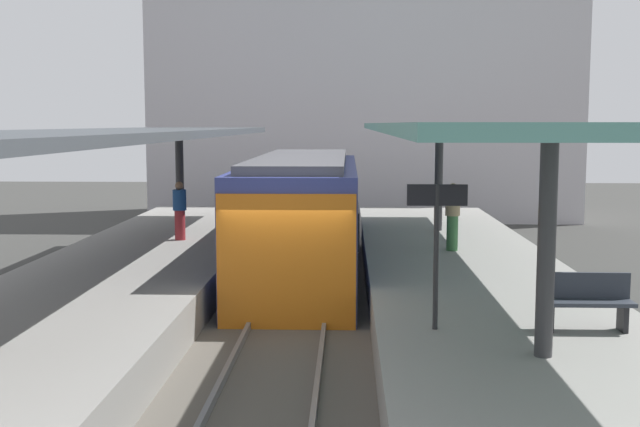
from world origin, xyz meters
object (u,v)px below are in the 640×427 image
(platform_bench, at_px, (585,300))
(passenger_near_bench, at_px, (180,210))
(passenger_mid_platform, at_px, (453,216))
(platform_sign, at_px, (437,223))
(commuter_train, at_px, (302,217))

(platform_bench, distance_m, passenger_near_bench, 12.13)
(passenger_mid_platform, bearing_deg, platform_sign, -99.30)
(platform_sign, height_order, passenger_mid_platform, platform_sign)
(platform_sign, xyz_separation_m, passenger_near_bench, (-5.85, 9.07, -0.81))
(commuter_train, xyz_separation_m, platform_sign, (2.50, -8.20, 0.90))
(platform_bench, height_order, passenger_mid_platform, passenger_mid_platform)
(platform_sign, relative_size, passenger_near_bench, 1.40)
(passenger_mid_platform, bearing_deg, commuter_train, 169.64)
(platform_sign, distance_m, passenger_mid_platform, 7.66)
(commuter_train, distance_m, passenger_near_bench, 3.46)
(commuter_train, height_order, passenger_mid_platform, commuter_train)
(commuter_train, distance_m, platform_sign, 8.62)
(passenger_near_bench, bearing_deg, platform_sign, -57.19)
(commuter_train, distance_m, platform_bench, 9.44)
(platform_bench, xyz_separation_m, passenger_near_bench, (-8.11, 9.02, 0.35))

